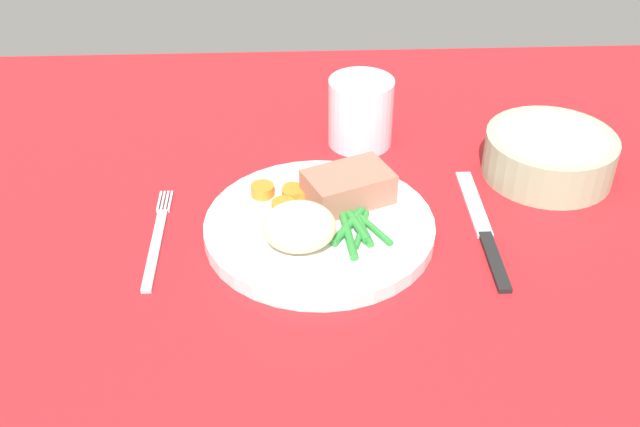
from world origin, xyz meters
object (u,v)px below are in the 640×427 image
meat_portion (349,187)px  dinner_plate (320,228)px  fork (158,238)px  salad_bowl (550,153)px  knife (484,230)px  water_glass (361,116)px

meat_portion → dinner_plate: bearing=-130.6°
fork → dinner_plate: bearing=-1.0°
salad_bowl → knife: bearing=-132.2°
dinner_plate → water_glass: size_ratio=2.85×
meat_portion → water_glass: bearing=80.1°
water_glass → salad_bowl: bearing=-21.5°
knife → salad_bowl: bearing=49.5°
water_glass → salad_bowl: size_ratio=0.57×
fork → salad_bowl: bearing=11.8°
fork → knife: knife is taller
dinner_plate → salad_bowl: size_ratio=1.61×
dinner_plate → fork: size_ratio=1.42×
meat_portion → water_glass: water_glass is taller
water_glass → salad_bowl: water_glass is taller
knife → salad_bowl: (9.58, 10.56, 2.61)cm
meat_portion → knife: (13.80, -4.01, -3.09)cm
fork → knife: size_ratio=0.81×
dinner_plate → meat_portion: (3.19, 3.73, 2.49)cm
knife → water_glass: 22.11cm
fork → water_glass: (22.37, 18.72, 3.36)cm
dinner_plate → water_glass: (5.76, 18.46, 2.76)cm
fork → salad_bowl: size_ratio=1.13×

